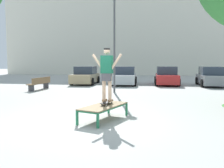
{
  "coord_description": "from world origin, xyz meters",
  "views": [
    {
      "loc": [
        1.98,
        -6.98,
        1.78
      ],
      "look_at": [
        0.49,
        1.7,
        1.0
      ],
      "focal_mm": 38.11,
      "sensor_mm": 36.0,
      "label": 1
    }
  ],
  "objects_px": {
    "car_tan": "(86,76)",
    "car_silver": "(125,76)",
    "park_bench": "(40,83)",
    "light_post": "(114,28)",
    "skate_box": "(104,107)",
    "skater": "(107,71)",
    "skateboard": "(107,102)",
    "car_red": "(166,76)",
    "car_grey": "(211,77)"
  },
  "relations": [
    {
      "from": "skateboard",
      "to": "car_red",
      "type": "relative_size",
      "value": 0.19
    },
    {
      "from": "car_silver",
      "to": "car_grey",
      "type": "xyz_separation_m",
      "value": [
        6.76,
        0.03,
        0.0
      ]
    },
    {
      "from": "skateboard",
      "to": "light_post",
      "type": "height_order",
      "value": "light_post"
    },
    {
      "from": "car_red",
      "to": "car_silver",
      "type": "bearing_deg",
      "value": -171.97
    },
    {
      "from": "skater",
      "to": "car_tan",
      "type": "relative_size",
      "value": 0.4
    },
    {
      "from": "skate_box",
      "to": "car_red",
      "type": "relative_size",
      "value": 0.48
    },
    {
      "from": "skater",
      "to": "car_silver",
      "type": "xyz_separation_m",
      "value": [
        -0.83,
        12.17,
        -0.84
      ]
    },
    {
      "from": "car_tan",
      "to": "car_grey",
      "type": "relative_size",
      "value": 1.01
    },
    {
      "from": "skate_box",
      "to": "skater",
      "type": "xyz_separation_m",
      "value": [
        0.06,
        0.18,
        1.12
      ]
    },
    {
      "from": "car_red",
      "to": "car_grey",
      "type": "height_order",
      "value": "same"
    },
    {
      "from": "car_tan",
      "to": "light_post",
      "type": "distance_m",
      "value": 7.16
    },
    {
      "from": "car_grey",
      "to": "light_post",
      "type": "height_order",
      "value": "light_post"
    },
    {
      "from": "car_grey",
      "to": "light_post",
      "type": "xyz_separation_m",
      "value": [
        -6.77,
        -5.49,
        3.13
      ]
    },
    {
      "from": "skateboard",
      "to": "light_post",
      "type": "bearing_deg",
      "value": 97.14
    },
    {
      "from": "skater",
      "to": "light_post",
      "type": "height_order",
      "value": "light_post"
    },
    {
      "from": "car_red",
      "to": "skater",
      "type": "bearing_deg",
      "value": -101.39
    },
    {
      "from": "car_silver",
      "to": "car_red",
      "type": "distance_m",
      "value": 3.42
    },
    {
      "from": "light_post",
      "to": "skate_box",
      "type": "bearing_deg",
      "value": -83.55
    },
    {
      "from": "skater",
      "to": "light_post",
      "type": "xyz_separation_m",
      "value": [
        -0.84,
        6.7,
        2.29
      ]
    },
    {
      "from": "car_grey",
      "to": "park_bench",
      "type": "distance_m",
      "value": 12.87
    },
    {
      "from": "skater",
      "to": "light_post",
      "type": "distance_m",
      "value": 7.13
    },
    {
      "from": "car_tan",
      "to": "car_silver",
      "type": "distance_m",
      "value": 3.38
    },
    {
      "from": "car_silver",
      "to": "park_bench",
      "type": "height_order",
      "value": "car_silver"
    },
    {
      "from": "car_silver",
      "to": "park_bench",
      "type": "relative_size",
      "value": 1.77
    },
    {
      "from": "car_silver",
      "to": "car_red",
      "type": "bearing_deg",
      "value": 8.03
    },
    {
      "from": "car_tan",
      "to": "car_red",
      "type": "bearing_deg",
      "value": 3.93
    },
    {
      "from": "skate_box",
      "to": "car_grey",
      "type": "relative_size",
      "value": 0.48
    },
    {
      "from": "car_silver",
      "to": "car_grey",
      "type": "relative_size",
      "value": 1.01
    },
    {
      "from": "car_tan",
      "to": "car_red",
      "type": "xyz_separation_m",
      "value": [
        6.76,
        0.46,
        0.0
      ]
    },
    {
      "from": "car_red",
      "to": "park_bench",
      "type": "bearing_deg",
      "value": -148.34
    },
    {
      "from": "car_tan",
      "to": "car_red",
      "type": "relative_size",
      "value": 1.01
    },
    {
      "from": "skate_box",
      "to": "park_bench",
      "type": "xyz_separation_m",
      "value": [
        -5.94,
        7.56,
        0.03
      ]
    },
    {
      "from": "skater",
      "to": "skate_box",
      "type": "bearing_deg",
      "value": -108.8
    },
    {
      "from": "skate_box",
      "to": "car_tan",
      "type": "distance_m",
      "value": 13.04
    },
    {
      "from": "skate_box",
      "to": "car_tan",
      "type": "xyz_separation_m",
      "value": [
        -4.15,
        12.36,
        0.28
      ]
    },
    {
      "from": "car_silver",
      "to": "skater",
      "type": "bearing_deg",
      "value": -86.08
    },
    {
      "from": "car_tan",
      "to": "park_bench",
      "type": "xyz_separation_m",
      "value": [
        -1.78,
        -4.81,
        -0.24
      ]
    },
    {
      "from": "car_tan",
      "to": "light_post",
      "type": "bearing_deg",
      "value": -58.38
    },
    {
      "from": "skateboard",
      "to": "car_silver",
      "type": "bearing_deg",
      "value": 93.92
    },
    {
      "from": "car_silver",
      "to": "car_red",
      "type": "relative_size",
      "value": 1.02
    },
    {
      "from": "skate_box",
      "to": "skateboard",
      "type": "bearing_deg",
      "value": 71.1
    },
    {
      "from": "park_bench",
      "to": "light_post",
      "type": "bearing_deg",
      "value": -7.45
    },
    {
      "from": "car_tan",
      "to": "car_silver",
      "type": "xyz_separation_m",
      "value": [
        3.38,
        -0.01,
        0.0
      ]
    },
    {
      "from": "skater",
      "to": "car_red",
      "type": "distance_m",
      "value": 12.93
    },
    {
      "from": "car_grey",
      "to": "car_red",
      "type": "bearing_deg",
      "value": 172.4
    },
    {
      "from": "skate_box",
      "to": "car_silver",
      "type": "xyz_separation_m",
      "value": [
        -0.77,
        12.35,
        0.28
      ]
    },
    {
      "from": "skate_box",
      "to": "car_grey",
      "type": "distance_m",
      "value": 13.75
    },
    {
      "from": "skateboard",
      "to": "car_tan",
      "type": "relative_size",
      "value": 0.19
    },
    {
      "from": "car_red",
      "to": "park_bench",
      "type": "xyz_separation_m",
      "value": [
        -8.55,
        -5.27,
        -0.24
      ]
    },
    {
      "from": "park_bench",
      "to": "light_post",
      "type": "xyz_separation_m",
      "value": [
        5.16,
        -0.67,
        3.38
      ]
    }
  ]
}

